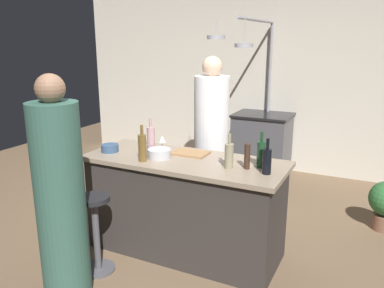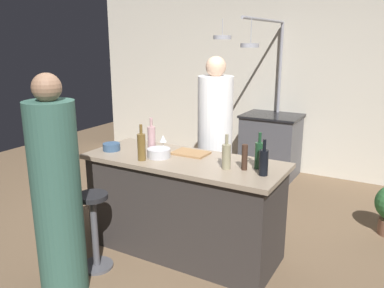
{
  "view_description": "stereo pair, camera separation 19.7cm",
  "coord_description": "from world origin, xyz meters",
  "px_view_note": "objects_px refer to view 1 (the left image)",
  "views": [
    {
      "loc": [
        1.52,
        -2.94,
        1.92
      ],
      "look_at": [
        0.0,
        0.15,
        1.0
      ],
      "focal_mm": 36.64,
      "sensor_mm": 36.0,
      "label": 1
    },
    {
      "loc": [
        1.69,
        -2.84,
        1.92
      ],
      "look_at": [
        0.0,
        0.15,
        1.0
      ],
      "focal_mm": 36.64,
      "sensor_mm": 36.0,
      "label": 2
    }
  ],
  "objects_px": {
    "guest_left": "(60,200)",
    "wine_bottle_white": "(229,155)",
    "mixing_bowl_steel": "(159,153)",
    "bar_stool_left": "(96,230)",
    "mixing_bowl_blue": "(110,148)",
    "pepper_mill": "(247,156)",
    "stove_range": "(262,144)",
    "chef": "(211,145)",
    "wine_bottle_dark": "(267,161)",
    "wine_glass_by_chef": "(162,140)",
    "cutting_board": "(191,153)",
    "wine_glass_near_left_guest": "(149,135)",
    "wine_bottle_rose": "(151,140)",
    "wine_bottle_green": "(261,154)",
    "wine_bottle_amber": "(142,147)"
  },
  "relations": [
    {
      "from": "wine_bottle_rose",
      "to": "mixing_bowl_blue",
      "type": "relative_size",
      "value": 2.03
    },
    {
      "from": "cutting_board",
      "to": "wine_bottle_dark",
      "type": "xyz_separation_m",
      "value": [
        0.78,
        -0.23,
        0.1
      ]
    },
    {
      "from": "wine_bottle_green",
      "to": "mixing_bowl_blue",
      "type": "height_order",
      "value": "wine_bottle_green"
    },
    {
      "from": "wine_bottle_rose",
      "to": "wine_bottle_amber",
      "type": "distance_m",
      "value": 0.25
    },
    {
      "from": "stove_range",
      "to": "mixing_bowl_steel",
      "type": "height_order",
      "value": "mixing_bowl_steel"
    },
    {
      "from": "guest_left",
      "to": "pepper_mill",
      "type": "distance_m",
      "value": 1.47
    },
    {
      "from": "cutting_board",
      "to": "wine_glass_by_chef",
      "type": "bearing_deg",
      "value": -177.36
    },
    {
      "from": "wine_bottle_white",
      "to": "mixing_bowl_steel",
      "type": "height_order",
      "value": "wine_bottle_white"
    },
    {
      "from": "guest_left",
      "to": "wine_bottle_amber",
      "type": "xyz_separation_m",
      "value": [
        0.22,
        0.77,
        0.23
      ]
    },
    {
      "from": "bar_stool_left",
      "to": "pepper_mill",
      "type": "xyz_separation_m",
      "value": [
        1.1,
        0.6,
        0.63
      ]
    },
    {
      "from": "wine_bottle_rose",
      "to": "bar_stool_left",
      "type": "bearing_deg",
      "value": -103.45
    },
    {
      "from": "bar_stool_left",
      "to": "wine_bottle_green",
      "type": "xyz_separation_m",
      "value": [
        1.19,
        0.69,
        0.64
      ]
    },
    {
      "from": "bar_stool_left",
      "to": "mixing_bowl_blue",
      "type": "height_order",
      "value": "mixing_bowl_blue"
    },
    {
      "from": "wine_bottle_dark",
      "to": "wine_glass_near_left_guest",
      "type": "height_order",
      "value": "wine_bottle_dark"
    },
    {
      "from": "stove_range",
      "to": "guest_left",
      "type": "height_order",
      "value": "guest_left"
    },
    {
      "from": "cutting_board",
      "to": "mixing_bowl_steel",
      "type": "xyz_separation_m",
      "value": [
        -0.2,
        -0.23,
        0.03
      ]
    },
    {
      "from": "stove_range",
      "to": "cutting_board",
      "type": "xyz_separation_m",
      "value": [
        -0.02,
        -2.29,
        0.46
      ]
    },
    {
      "from": "wine_glass_by_chef",
      "to": "mixing_bowl_blue",
      "type": "bearing_deg",
      "value": -149.41
    },
    {
      "from": "wine_bottle_rose",
      "to": "wine_bottle_green",
      "type": "height_order",
      "value": "wine_bottle_rose"
    },
    {
      "from": "chef",
      "to": "guest_left",
      "type": "bearing_deg",
      "value": -103.17
    },
    {
      "from": "wine_bottle_white",
      "to": "wine_bottle_green",
      "type": "bearing_deg",
      "value": 31.66
    },
    {
      "from": "pepper_mill",
      "to": "wine_glass_by_chef",
      "type": "xyz_separation_m",
      "value": [
        -0.89,
        0.16,
        0.0
      ]
    },
    {
      "from": "wine_bottle_green",
      "to": "wine_glass_near_left_guest",
      "type": "xyz_separation_m",
      "value": [
        -1.2,
        0.19,
        -0.01
      ]
    },
    {
      "from": "stove_range",
      "to": "chef",
      "type": "height_order",
      "value": "chef"
    },
    {
      "from": "guest_left",
      "to": "pepper_mill",
      "type": "bearing_deg",
      "value": 41.38
    },
    {
      "from": "mixing_bowl_steel",
      "to": "wine_glass_by_chef",
      "type": "bearing_deg",
      "value": 114.01
    },
    {
      "from": "bar_stool_left",
      "to": "wine_bottle_green",
      "type": "bearing_deg",
      "value": 30.34
    },
    {
      "from": "pepper_mill",
      "to": "wine_bottle_dark",
      "type": "height_order",
      "value": "wine_bottle_dark"
    },
    {
      "from": "chef",
      "to": "wine_bottle_rose",
      "type": "relative_size",
      "value": 5.35
    },
    {
      "from": "wine_bottle_rose",
      "to": "wine_glass_by_chef",
      "type": "bearing_deg",
      "value": 66.86
    },
    {
      "from": "stove_range",
      "to": "mixing_bowl_blue",
      "type": "relative_size",
      "value": 5.49
    },
    {
      "from": "mixing_bowl_steel",
      "to": "wine_bottle_white",
      "type": "bearing_deg",
      "value": 0.26
    },
    {
      "from": "cutting_board",
      "to": "wine_glass_near_left_guest",
      "type": "xyz_separation_m",
      "value": [
        -0.51,
        0.1,
        0.1
      ]
    },
    {
      "from": "mixing_bowl_steel",
      "to": "guest_left",
      "type": "bearing_deg",
      "value": -108.1
    },
    {
      "from": "bar_stool_left",
      "to": "wine_bottle_amber",
      "type": "distance_m",
      "value": 0.8
    },
    {
      "from": "chef",
      "to": "wine_bottle_dark",
      "type": "height_order",
      "value": "chef"
    },
    {
      "from": "guest_left",
      "to": "wine_glass_by_chef",
      "type": "relative_size",
      "value": 11.66
    },
    {
      "from": "chef",
      "to": "wine_glass_near_left_guest",
      "type": "height_order",
      "value": "chef"
    },
    {
      "from": "wine_bottle_dark",
      "to": "mixing_bowl_steel",
      "type": "distance_m",
      "value": 0.98
    },
    {
      "from": "pepper_mill",
      "to": "wine_glass_near_left_guest",
      "type": "xyz_separation_m",
      "value": [
        -1.11,
        0.28,
        0.0
      ]
    },
    {
      "from": "guest_left",
      "to": "wine_bottle_white",
      "type": "bearing_deg",
      "value": 43.71
    },
    {
      "from": "wine_bottle_dark",
      "to": "wine_bottle_green",
      "type": "distance_m",
      "value": 0.17
    },
    {
      "from": "stove_range",
      "to": "wine_bottle_green",
      "type": "height_order",
      "value": "wine_bottle_green"
    },
    {
      "from": "cutting_board",
      "to": "wine_glass_by_chef",
      "type": "distance_m",
      "value": 0.31
    },
    {
      "from": "wine_bottle_green",
      "to": "wine_glass_by_chef",
      "type": "height_order",
      "value": "wine_bottle_green"
    },
    {
      "from": "pepper_mill",
      "to": "bar_stool_left",
      "type": "bearing_deg",
      "value": -151.17
    },
    {
      "from": "stove_range",
      "to": "guest_left",
      "type": "bearing_deg",
      "value": -98.53
    },
    {
      "from": "guest_left",
      "to": "wine_bottle_white",
      "type": "distance_m",
      "value": 1.34
    },
    {
      "from": "chef",
      "to": "bar_stool_left",
      "type": "distance_m",
      "value": 1.56
    },
    {
      "from": "wine_glass_by_chef",
      "to": "wine_bottle_rose",
      "type": "bearing_deg",
      "value": -113.14
    }
  ]
}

